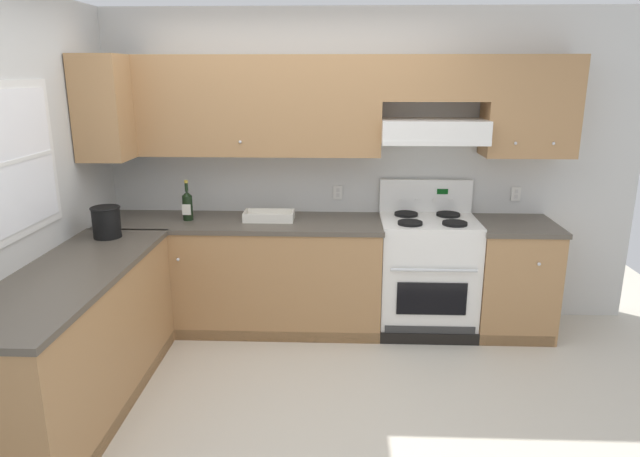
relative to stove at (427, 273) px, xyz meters
The scene contains 9 objects.
ground_plane 1.72m from the stove, 130.48° to the right, with size 7.04×7.04×0.00m, color beige.
wall_back 1.24m from the stove, 157.87° to the left, with size 4.68×0.57×2.55m.
wall_left 2.98m from the stove, 158.91° to the right, with size 0.47×4.00×2.55m.
counter_back_run 1.03m from the stove, behind, with size 3.60×0.65×0.91m.
counter_left_run 2.63m from the stove, 151.44° to the right, with size 0.63×1.91×0.91m.
stove is the anchor object (origin of this frame).
wine_bottle 2.00m from the stove, behind, with size 0.08×0.08×0.32m.
bowl 1.35m from the stove, behind, with size 0.40×0.20×0.08m.
bucket 2.49m from the stove, 167.52° to the right, with size 0.21×0.21×0.22m.
Camera 1 is at (0.37, -3.10, 2.05)m, focal length 31.75 mm.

